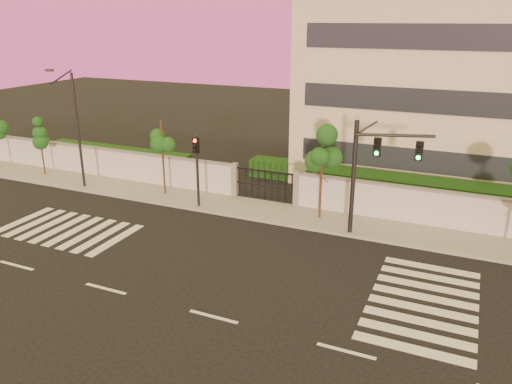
% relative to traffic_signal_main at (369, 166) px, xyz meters
% --- Properties ---
extents(ground, '(120.00, 120.00, 0.00)m').
position_rel_traffic_signal_main_xyz_m(ground, '(-3.55, -9.39, -3.73)').
color(ground, black).
rests_on(ground, ground).
extents(sidewalk, '(60.00, 3.00, 0.15)m').
position_rel_traffic_signal_main_xyz_m(sidewalk, '(-3.55, 1.11, -3.66)').
color(sidewalk, gray).
rests_on(sidewalk, ground).
extents(perimeter_wall, '(60.00, 0.36, 2.20)m').
position_rel_traffic_signal_main_xyz_m(perimeter_wall, '(-3.45, 2.61, -2.66)').
color(perimeter_wall, '#BABDC2').
rests_on(perimeter_wall, ground).
extents(hedge_row, '(41.00, 4.25, 1.80)m').
position_rel_traffic_signal_main_xyz_m(hedge_row, '(-2.39, 5.35, -2.92)').
color(hedge_row, '#173810').
rests_on(hedge_row, ground).
extents(institutional_building, '(24.40, 12.40, 12.25)m').
position_rel_traffic_signal_main_xyz_m(institutional_building, '(5.45, 12.60, 2.42)').
color(institutional_building, beige).
rests_on(institutional_building, ground).
extents(road_markings, '(57.00, 7.62, 0.02)m').
position_rel_traffic_signal_main_xyz_m(road_markings, '(-5.13, -5.63, -3.72)').
color(road_markings, silver).
rests_on(road_markings, ground).
extents(street_tree_b, '(1.30, 1.03, 4.11)m').
position_rel_traffic_signal_main_xyz_m(street_tree_b, '(-22.67, 1.25, -0.71)').
color(street_tree_b, '#382314').
rests_on(street_tree_b, ground).
extents(street_tree_c, '(1.51, 1.20, 4.74)m').
position_rel_traffic_signal_main_xyz_m(street_tree_c, '(-12.68, 1.21, -0.24)').
color(street_tree_c, '#382314').
rests_on(street_tree_c, ground).
extents(street_tree_d, '(1.56, 1.24, 5.20)m').
position_rel_traffic_signal_main_xyz_m(street_tree_d, '(-2.71, 1.26, 0.09)').
color(street_tree_d, '#382314').
rests_on(street_tree_d, ground).
extents(traffic_signal_main, '(3.68, 1.22, 5.91)m').
position_rel_traffic_signal_main_xyz_m(traffic_signal_main, '(0.00, 0.00, 0.00)').
color(traffic_signal_main, black).
rests_on(traffic_signal_main, ground).
extents(traffic_signal_secondary, '(0.34, 0.33, 4.35)m').
position_rel_traffic_signal_main_xyz_m(traffic_signal_secondary, '(-9.69, 0.13, -0.98)').
color(traffic_signal_secondary, black).
rests_on(traffic_signal_secondary, ground).
extents(streetlight_west, '(0.46, 1.86, 7.72)m').
position_rel_traffic_signal_main_xyz_m(streetlight_west, '(-18.27, 0.10, 0.44)').
color(streetlight_west, black).
rests_on(streetlight_west, ground).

